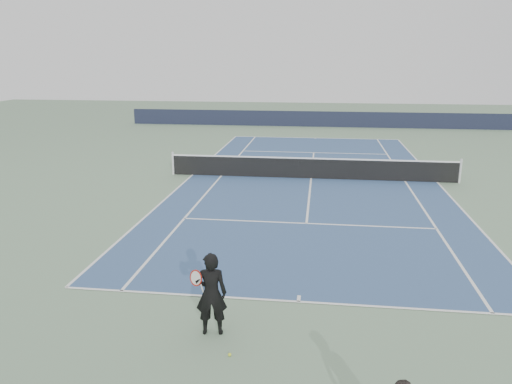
# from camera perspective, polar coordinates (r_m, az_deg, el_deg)

# --- Properties ---
(ground) EXTENTS (80.00, 80.00, 0.00)m
(ground) POSITION_cam_1_polar(r_m,az_deg,el_deg) (22.61, 6.32, 1.53)
(ground) COLOR slate
(court_surface) EXTENTS (10.97, 23.77, 0.01)m
(court_surface) POSITION_cam_1_polar(r_m,az_deg,el_deg) (22.60, 6.32, 1.54)
(court_surface) COLOR #34507B
(court_surface) RESTS_ON ground
(tennis_net) EXTENTS (12.90, 0.10, 1.07)m
(tennis_net) POSITION_cam_1_polar(r_m,az_deg,el_deg) (22.49, 6.36, 2.78)
(tennis_net) COLOR silver
(tennis_net) RESTS_ON ground
(windscreen_far) EXTENTS (30.00, 0.25, 1.20)m
(windscreen_far) POSITION_cam_1_polar(r_m,az_deg,el_deg) (40.14, 6.95, 8.28)
(windscreen_far) COLOR black
(windscreen_far) RESTS_ON ground
(tennis_player) EXTENTS (0.80, 0.55, 1.69)m
(tennis_player) POSITION_cam_1_polar(r_m,az_deg,el_deg) (9.87, -5.15, -11.49)
(tennis_player) COLOR black
(tennis_player) RESTS_ON ground
(tennis_ball) EXTENTS (0.06, 0.06, 0.06)m
(tennis_ball) POSITION_cam_1_polar(r_m,az_deg,el_deg) (9.55, -3.04, -18.06)
(tennis_ball) COLOR #D1DE2D
(tennis_ball) RESTS_ON ground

